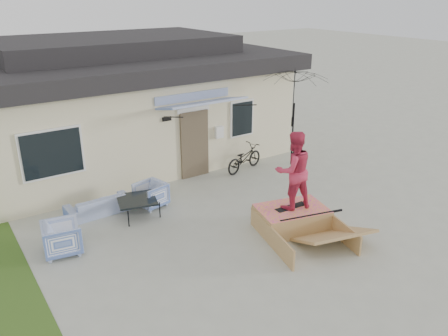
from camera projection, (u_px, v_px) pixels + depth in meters
ground at (257, 247)px, 10.33m from camera, size 90.00×90.00×0.00m
house at (118, 99)px, 15.77m from camera, size 10.80×8.49×4.10m
loveseat at (98, 202)px, 11.80m from camera, size 1.71×0.55×0.66m
armchair_left at (62, 236)px, 9.99m from camera, size 0.86×0.90×0.82m
armchair_right at (151, 193)px, 12.17m from camera, size 0.83×0.86×0.75m
coffee_table at (137, 207)px, 11.72m from camera, size 1.18×1.18×0.48m
bicycle at (244, 155)px, 14.56m from camera, size 1.69×0.94×1.02m
patio_umbrella at (294, 114)px, 14.62m from camera, size 2.16×2.00×2.20m
skate_ramp at (292, 218)px, 11.05m from camera, size 2.13×2.53×0.55m
skateboard at (291, 206)px, 10.99m from camera, size 0.86×0.25×0.05m
skater at (293, 169)px, 10.63m from camera, size 1.07×0.91×1.92m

